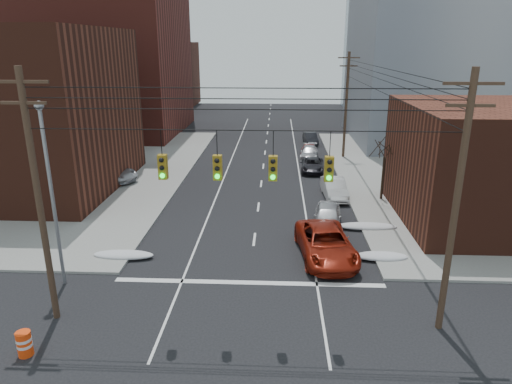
# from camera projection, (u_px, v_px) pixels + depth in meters

# --- Properties ---
(ground) EXTENTS (160.00, 160.00, 0.00)m
(ground) POSITION_uv_depth(u_px,v_px,m) (239.00, 368.00, 17.42)
(ground) COLOR black
(ground) RESTS_ON ground
(building_brick_tall) EXTENTS (24.00, 20.00, 30.00)m
(building_brick_tall) POSITION_uv_depth(u_px,v_px,m) (84.00, 17.00, 59.40)
(building_brick_tall) COLOR maroon
(building_brick_tall) RESTS_ON ground
(building_brick_far) EXTENTS (22.00, 18.00, 12.00)m
(building_brick_far) POSITION_uv_depth(u_px,v_px,m) (135.00, 75.00, 86.97)
(building_brick_far) COLOR #4B2116
(building_brick_far) RESTS_ON ground
(building_office) EXTENTS (22.00, 20.00, 25.00)m
(building_office) POSITION_uv_depth(u_px,v_px,m) (452.00, 37.00, 54.32)
(building_office) COLOR gray
(building_office) RESTS_ON ground
(building_glass) EXTENTS (20.00, 18.00, 22.00)m
(building_glass) POSITION_uv_depth(u_px,v_px,m) (408.00, 48.00, 79.38)
(building_glass) COLOR gray
(building_glass) RESTS_ON ground
(utility_pole_left) EXTENTS (2.20, 0.28, 11.00)m
(utility_pole_left) POSITION_uv_depth(u_px,v_px,m) (38.00, 196.00, 18.84)
(utility_pole_left) COLOR #473323
(utility_pole_left) RESTS_ON ground
(utility_pole_right) EXTENTS (2.20, 0.28, 11.00)m
(utility_pole_right) POSITION_uv_depth(u_px,v_px,m) (456.00, 202.00, 18.09)
(utility_pole_right) COLOR #473323
(utility_pole_right) RESTS_ON ground
(utility_pole_far) EXTENTS (2.20, 0.28, 11.00)m
(utility_pole_far) POSITION_uv_depth(u_px,v_px,m) (346.00, 104.00, 47.52)
(utility_pole_far) COLOR #473323
(utility_pole_far) RESTS_ON ground
(traffic_signals) EXTENTS (17.00, 0.42, 2.02)m
(traffic_signals) POSITION_uv_depth(u_px,v_px,m) (245.00, 166.00, 18.00)
(traffic_signals) COLOR black
(traffic_signals) RESTS_ON ground
(street_light) EXTENTS (0.44, 0.44, 9.32)m
(street_light) POSITION_uv_depth(u_px,v_px,m) (50.00, 181.00, 21.81)
(street_light) COLOR gray
(street_light) RESTS_ON ground
(bare_tree) EXTENTS (2.09, 2.20, 4.93)m
(bare_tree) POSITION_uv_depth(u_px,v_px,m) (383.00, 172.00, 35.25)
(bare_tree) COLOR black
(bare_tree) RESTS_ON ground
(snow_nw) EXTENTS (3.50, 1.08, 0.42)m
(snow_nw) POSITION_uv_depth(u_px,v_px,m) (123.00, 255.00, 26.22)
(snow_nw) COLOR silver
(snow_nw) RESTS_ON ground
(snow_ne) EXTENTS (3.00, 1.08, 0.42)m
(snow_ne) POSITION_uv_depth(u_px,v_px,m) (381.00, 256.00, 26.04)
(snow_ne) COLOR silver
(snow_ne) RESTS_ON ground
(snow_east_far) EXTENTS (4.00, 1.08, 0.42)m
(snow_east_far) POSITION_uv_depth(u_px,v_px,m) (367.00, 226.00, 30.31)
(snow_east_far) COLOR silver
(snow_east_far) RESTS_ON ground
(red_pickup) EXTENTS (3.55, 6.54, 1.74)m
(red_pickup) POSITION_uv_depth(u_px,v_px,m) (326.00, 243.00, 26.13)
(red_pickup) COLOR maroon
(red_pickup) RESTS_ON ground
(parked_car_a) EXTENTS (2.38, 4.73, 1.54)m
(parked_car_a) POSITION_uv_depth(u_px,v_px,m) (328.00, 216.00, 30.50)
(parked_car_a) COLOR #BCBDC1
(parked_car_a) RESTS_ON ground
(parked_car_b) EXTENTS (1.87, 4.76, 1.54)m
(parked_car_b) POSITION_uv_depth(u_px,v_px,m) (334.00, 188.00, 36.39)
(parked_car_b) COLOR silver
(parked_car_b) RESTS_ON ground
(parked_car_c) EXTENTS (2.43, 4.64, 1.25)m
(parked_car_c) POSITION_uv_depth(u_px,v_px,m) (313.00, 165.00, 43.85)
(parked_car_c) COLOR black
(parked_car_c) RESTS_ON ground
(parked_car_d) EXTENTS (2.29, 4.63, 1.29)m
(parked_car_d) POSITION_uv_depth(u_px,v_px,m) (309.00, 153.00, 48.79)
(parked_car_d) COLOR #ACABB0
(parked_car_d) RESTS_ON ground
(parked_car_e) EXTENTS (1.98, 3.98, 1.30)m
(parked_car_e) POSITION_uv_depth(u_px,v_px,m) (308.00, 150.00, 50.00)
(parked_car_e) COLOR maroon
(parked_car_e) RESTS_ON ground
(parked_car_f) EXTENTS (1.80, 4.23, 1.36)m
(parked_car_f) POSITION_uv_depth(u_px,v_px,m) (310.00, 138.00, 55.95)
(parked_car_f) COLOR black
(parked_car_f) RESTS_ON ground
(lot_car_a) EXTENTS (4.38, 2.76, 1.36)m
(lot_car_a) POSITION_uv_depth(u_px,v_px,m) (71.00, 188.00, 36.35)
(lot_car_a) COLOR white
(lot_car_a) RESTS_ON sidewalk_nw
(lot_car_b) EXTENTS (6.21, 4.65, 1.57)m
(lot_car_b) POSITION_uv_depth(u_px,v_px,m) (108.00, 172.00, 40.32)
(lot_car_b) COLOR #ABABB0
(lot_car_b) RESTS_ON sidewalk_nw
(lot_car_c) EXTENTS (5.32, 2.67, 1.48)m
(lot_car_c) POSITION_uv_depth(u_px,v_px,m) (47.00, 186.00, 36.66)
(lot_car_c) COLOR black
(lot_car_c) RESTS_ON sidewalk_nw
(lot_car_d) EXTENTS (3.91, 1.73, 1.31)m
(lot_car_d) POSITION_uv_depth(u_px,v_px,m) (60.00, 169.00, 41.69)
(lot_car_d) COLOR #A5A4A9
(lot_car_d) RESTS_ON sidewalk_nw
(construction_barrel) EXTENTS (0.69, 0.69, 1.04)m
(construction_barrel) POSITION_uv_depth(u_px,v_px,m) (24.00, 343.00, 17.97)
(construction_barrel) COLOR #FF400D
(construction_barrel) RESTS_ON ground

